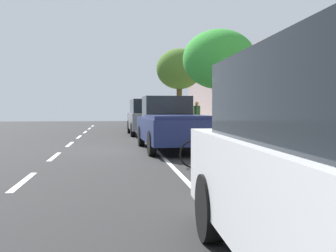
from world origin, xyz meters
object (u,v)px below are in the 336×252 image
(pedestrian_on_phone, at_px, (197,114))
(fire_hydrant, at_px, (170,123))
(parked_suv_grey_mid, at_px, (146,117))
(parked_pickup_dark_blue_second, at_px, (170,125))
(street_tree_mid_block, at_px, (219,60))
(bicycle_at_curb, at_px, (215,153))
(street_tree_far_end, at_px, (179,69))
(cyclist_with_backpack, at_px, (229,130))
(parked_sedan_black_far, at_px, (141,118))

(pedestrian_on_phone, height_order, fire_hydrant, pedestrian_on_phone)
(parked_suv_grey_mid, bearing_deg, parked_pickup_dark_blue_second, -88.39)
(parked_suv_grey_mid, height_order, street_tree_mid_block, street_tree_mid_block)
(street_tree_mid_block, bearing_deg, parked_suv_grey_mid, 108.08)
(parked_suv_grey_mid, xyz_separation_m, bicycle_at_curb, (0.71, -12.63, -0.64))
(bicycle_at_curb, xyz_separation_m, pedestrian_on_phone, (2.68, 15.00, 0.77))
(street_tree_far_end, xyz_separation_m, pedestrian_on_phone, (1.09, -0.25, -2.79))
(cyclist_with_backpack, xyz_separation_m, street_tree_far_end, (1.36, 15.70, 2.96))
(parked_suv_grey_mid, distance_m, fire_hydrant, 2.38)
(street_tree_far_end, height_order, pedestrian_on_phone, street_tree_far_end)
(parked_sedan_black_far, xyz_separation_m, fire_hydrant, (1.40, -6.08, -0.18))
(street_tree_mid_block, bearing_deg, parked_pickup_dark_blue_second, -153.02)
(parked_suv_grey_mid, distance_m, street_tree_mid_block, 7.76)
(bicycle_at_curb, xyz_separation_m, street_tree_mid_block, (1.59, 5.59, 2.99))
(fire_hydrant, bearing_deg, street_tree_far_end, 52.85)
(parked_suv_grey_mid, bearing_deg, fire_hydrant, 46.60)
(parked_suv_grey_mid, height_order, fire_hydrant, parked_suv_grey_mid)
(cyclist_with_backpack, height_order, street_tree_mid_block, street_tree_mid_block)
(parked_suv_grey_mid, distance_m, cyclist_with_backpack, 13.13)
(bicycle_at_curb, distance_m, pedestrian_on_phone, 15.25)
(parked_sedan_black_far, distance_m, bicycle_at_curb, 20.41)
(parked_suv_grey_mid, relative_size, bicycle_at_curb, 2.73)
(cyclist_with_backpack, bearing_deg, parked_pickup_dark_blue_second, 98.02)
(parked_suv_grey_mid, xyz_separation_m, parked_sedan_black_far, (0.20, 7.77, -0.27))
(cyclist_with_backpack, xyz_separation_m, pedestrian_on_phone, (2.45, 15.46, 0.17))
(parked_pickup_dark_blue_second, height_order, bicycle_at_curb, parked_pickup_dark_blue_second)
(parked_suv_grey_mid, relative_size, pedestrian_on_phone, 2.70)
(parked_pickup_dark_blue_second, bearing_deg, parked_sedan_black_far, 90.09)
(cyclist_with_backpack, xyz_separation_m, street_tree_mid_block, (1.36, 6.06, 2.39))
(cyclist_with_backpack, bearing_deg, parked_suv_grey_mid, 94.07)
(bicycle_at_curb, xyz_separation_m, cyclist_with_backpack, (0.22, -0.46, 0.60))
(parked_pickup_dark_blue_second, distance_m, cyclist_with_backpack, 5.05)
(parked_suv_grey_mid, height_order, parked_sedan_black_far, parked_suv_grey_mid)
(parked_suv_grey_mid, relative_size, cyclist_with_backpack, 2.93)
(parked_suv_grey_mid, distance_m, bicycle_at_curb, 12.67)
(pedestrian_on_phone, bearing_deg, parked_pickup_dark_blue_second, -106.80)
(parked_sedan_black_far, height_order, fire_hydrant, parked_sedan_black_far)
(parked_sedan_black_far, height_order, cyclist_with_backpack, cyclist_with_backpack)
(parked_suv_grey_mid, xyz_separation_m, fire_hydrant, (1.60, 1.69, -0.45))
(parked_pickup_dark_blue_second, height_order, cyclist_with_backpack, parked_pickup_dark_blue_second)
(parked_sedan_black_far, bearing_deg, street_tree_far_end, -67.91)
(parked_suv_grey_mid, relative_size, street_tree_mid_block, 1.07)
(parked_sedan_black_far, bearing_deg, parked_pickup_dark_blue_second, -89.91)
(parked_suv_grey_mid, distance_m, parked_sedan_black_far, 7.78)
(parked_suv_grey_mid, bearing_deg, street_tree_far_end, 48.66)
(bicycle_at_curb, xyz_separation_m, fire_hydrant, (0.89, 14.32, 0.19))
(street_tree_far_end, relative_size, pedestrian_on_phone, 2.91)
(street_tree_mid_block, height_order, pedestrian_on_phone, street_tree_mid_block)
(street_tree_mid_block, bearing_deg, parked_sedan_black_far, 98.05)
(street_tree_mid_block, relative_size, street_tree_far_end, 0.86)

